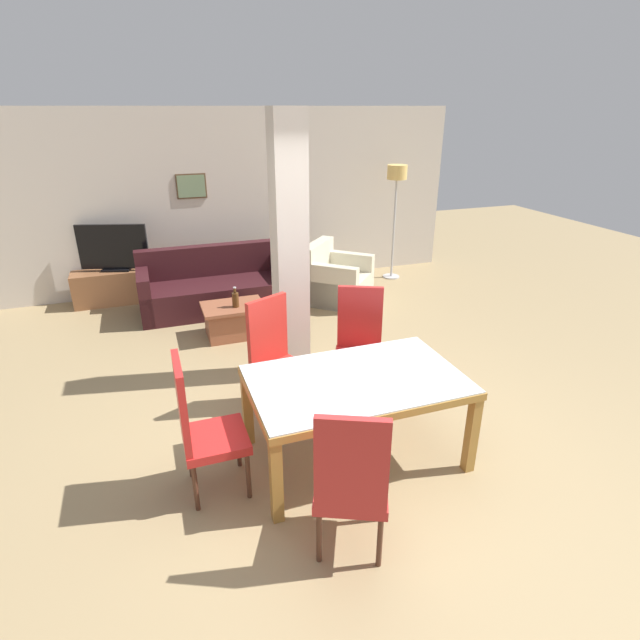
{
  "coord_description": "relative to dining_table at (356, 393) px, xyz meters",
  "views": [
    {
      "loc": [
        -1.41,
        -3.11,
        2.7
      ],
      "look_at": [
        0.0,
        0.85,
        0.89
      ],
      "focal_mm": 28.0,
      "sensor_mm": 36.0,
      "label": 1
    }
  ],
  "objects": [
    {
      "name": "dining_chair_near_left",
      "position": [
        -0.42,
        -0.89,
        -0.02
      ],
      "size": [
        0.61,
        0.61,
        1.11
      ],
      "rotation": [
        0.0,
        0.0,
        -0.44
      ],
      "color": "#B42827",
      "rests_on": "ground_plane"
    },
    {
      "name": "dining_chair_far_right",
      "position": [
        0.42,
        0.89,
        -0.02
      ],
      "size": [
        0.61,
        0.61,
        1.11
      ],
      "rotation": [
        0.0,
        0.0,
        2.7
      ],
      "color": "red",
      "rests_on": "ground_plane"
    },
    {
      "name": "bottle",
      "position": [
        -0.47,
        2.64,
        -0.09
      ],
      "size": [
        0.08,
        0.08,
        0.26
      ],
      "color": "#4C2D14",
      "rests_on": "coffee_table"
    },
    {
      "name": "tv_screen",
      "position": [
        -1.87,
        4.45,
        0.22
      ],
      "size": [
        0.95,
        0.33,
        0.67
      ],
      "rotation": [
        0.0,
        0.0,
        2.85
      ],
      "color": "black",
      "rests_on": "tv_stand"
    },
    {
      "name": "dining_table",
      "position": [
        0.0,
        0.0,
        0.0
      ],
      "size": [
        1.68,
        1.04,
        0.74
      ],
      "color": "#A27433",
      "rests_on": "ground_plane"
    },
    {
      "name": "coffee_table",
      "position": [
        -0.49,
        2.7,
        -0.39
      ],
      "size": [
        0.76,
        0.56,
        0.41
      ],
      "color": "brown",
      "rests_on": "ground_plane"
    },
    {
      "name": "dining_chair_head_left",
      "position": [
        -1.21,
        0.0,
        -0.02
      ],
      "size": [
        0.46,
        0.46,
        1.11
      ],
      "rotation": [
        0.0,
        0.0,
        -1.57
      ],
      "color": "red",
      "rests_on": "ground_plane"
    },
    {
      "name": "back_wall",
      "position": [
        -0.0,
        4.73,
        0.75
      ],
      "size": [
        7.2,
        0.09,
        2.7
      ],
      "color": "beige",
      "rests_on": "ground_plane"
    },
    {
      "name": "ground_plane",
      "position": [
        0.0,
        0.0,
        -0.6
      ],
      "size": [
        18.0,
        18.0,
        0.0
      ],
      "primitive_type": "plane",
      "color": "#9A825A"
    },
    {
      "name": "sofa",
      "position": [
        -0.57,
        3.72,
        -0.31
      ],
      "size": [
        2.06,
        0.87,
        0.86
      ],
      "rotation": [
        0.0,
        0.0,
        3.14
      ],
      "color": "#351418",
      "rests_on": "ground_plane"
    },
    {
      "name": "divider_pillar",
      "position": [
        -0.07,
        1.55,
        0.75
      ],
      "size": [
        0.32,
        0.3,
        2.7
      ],
      "color": "beige",
      "rests_on": "ground_plane"
    },
    {
      "name": "dining_chair_far_left",
      "position": [
        -0.42,
        0.9,
        -0.02
      ],
      "size": [
        0.61,
        0.61,
        1.11
      ],
      "rotation": [
        0.0,
        0.0,
        -2.71
      ],
      "color": "red",
      "rests_on": "ground_plane"
    },
    {
      "name": "armchair",
      "position": [
        1.17,
        3.45,
        -0.3
      ],
      "size": [
        1.21,
        1.21,
        0.86
      ],
      "rotation": [
        0.0,
        0.0,
        3.97
      ],
      "color": "beige",
      "rests_on": "ground_plane"
    },
    {
      "name": "floor_lamp",
      "position": [
        2.47,
        4.15,
        0.95
      ],
      "size": [
        0.31,
        0.31,
        1.85
      ],
      "color": "#B7B7BC",
      "rests_on": "ground_plane"
    },
    {
      "name": "tv_stand",
      "position": [
        -1.87,
        4.45,
        -0.35
      ],
      "size": [
        1.27,
        0.4,
        0.49
      ],
      "color": "brown",
      "rests_on": "ground_plane"
    }
  ]
}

